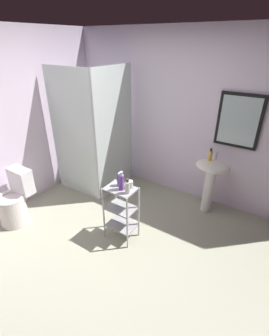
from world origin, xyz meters
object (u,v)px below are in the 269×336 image
Objects in this scene: shower_stall at (96,162)px; storage_cart at (121,209)px; lotion_bottle_white at (127,187)px; conditioner_bottle_purple at (121,182)px; pedestal_sink at (211,177)px; rinse_cup at (130,184)px; shampoo_bottle_blue at (120,180)px; toilet at (15,202)px; hand_soap_bottle at (210,155)px.

storage_cart is (1.12, -0.80, -0.03)m from shower_stall.
storage_cart is 0.41m from lotion_bottle_white.
lotion_bottle_white is (0.10, -0.02, -0.02)m from conditioner_bottle_purple.
pedestal_sink is 1.27m from rinse_cup.
shower_stall is 1.45m from conditioner_bottle_purple.
rinse_cup is (0.06, 0.09, -0.06)m from conditioner_bottle_purple.
storage_cart is 0.37m from rinse_cup.
shampoo_bottle_blue is at bearing -35.21° from shower_stall.
toilet is at bearing -157.40° from rinse_cup.
rinse_cup is at bearing 11.88° from shampoo_bottle_blue.
shower_stall is 11.60× the size of shampoo_bottle_blue.
hand_soap_bottle is at bearing 151.40° from pedestal_sink.
shower_stall is 22.09× the size of rinse_cup.
pedestal_sink is 4.70× the size of shampoo_bottle_blue.
storage_cart is at bearing -119.85° from hand_soap_bottle.
pedestal_sink reaches higher than storage_cart.
lotion_bottle_white is 0.19m from shampoo_bottle_blue.
pedestal_sink is at bearing 54.38° from shampoo_bottle_blue.
pedestal_sink is 1.39m from conditioner_bottle_purple.
storage_cart is 4.09× the size of hand_soap_bottle.
lotion_bottle_white is (-0.55, -1.22, -0.07)m from hand_soap_bottle.
lotion_bottle_white is 2.07× the size of rinse_cup.
storage_cart is at bearing 164.33° from lotion_bottle_white.
hand_soap_bottle is (0.68, 1.18, 0.45)m from storage_cart.
hand_soap_bottle is 0.77× the size of conditioner_bottle_purple.
hand_soap_bottle is 1.34m from lotion_bottle_white.
shampoo_bottle_blue reaches higher than rinse_cup.
lotion_bottle_white is (1.55, 0.51, 0.51)m from toilet.
toilet is 1.53m from storage_cart.
conditioner_bottle_purple reaches higher than storage_cart.
conditioner_bottle_purple is at bearing -125.01° from rinse_cup.
shampoo_bottle_blue is at bearing 132.54° from storage_cart.
toilet is 4.41× the size of shampoo_bottle_blue.
shower_stall reaches higher than lotion_bottle_white.
pedestal_sink is 1.07× the size of toilet.
conditioner_bottle_purple is at bearing -41.24° from shampoo_bottle_blue.
rinse_cup reaches higher than storage_cart.
shampoo_bottle_blue is (-0.17, 0.09, -0.00)m from lotion_bottle_white.
shower_stall is 1.89m from pedestal_sink.
lotion_bottle_white is (-0.62, -1.18, 0.24)m from pedestal_sink.
lotion_bottle_white is (0.13, -0.04, 0.38)m from storage_cart.
shower_stall is at bearing -168.11° from hand_soap_bottle.
hand_soap_bottle is at bearing 61.24° from conditioner_bottle_purple.
storage_cart is 4.29× the size of shampoo_bottle_blue.
conditioner_bottle_purple is (-0.72, -1.16, 0.26)m from pedestal_sink.
storage_cart is 0.39m from shampoo_bottle_blue.
conditioner_bottle_purple is at bearing -118.76° from hand_soap_bottle.
shower_stall is at bearing 144.40° from conditioner_bottle_purple.
shower_stall is 2.47× the size of pedestal_sink.
toilet is 1.71m from lotion_bottle_white.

